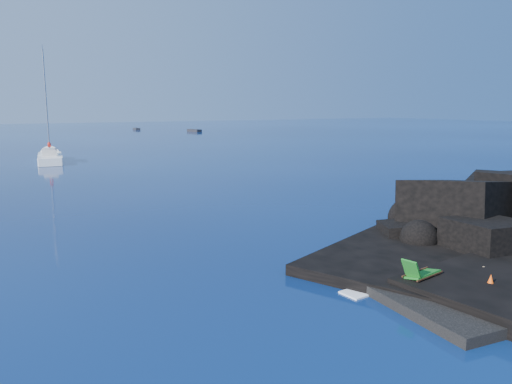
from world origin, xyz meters
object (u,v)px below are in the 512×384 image
sailboat (50,162)px  distant_boat_a (137,130)px  deck_chair (423,268)px  distant_boat_b (194,132)px  marker_cone (490,282)px  sunbather (482,273)px

sailboat → distant_boat_a: sailboat is taller
deck_chair → distant_boat_a: size_ratio=0.41×
distant_boat_a → distant_boat_b: bearing=-57.7°
sailboat → marker_cone: size_ratio=22.74×
deck_chair → distant_boat_a: deck_chair is taller
marker_cone → distant_boat_a: (27.19, 130.36, -0.64)m
sailboat → distant_boat_a: size_ratio=3.30×
marker_cone → distant_boat_b: size_ratio=0.12×
sailboat → deck_chair: bearing=-76.6°
deck_chair → marker_cone: deck_chair is taller
distant_boat_a → distant_boat_b: size_ratio=0.83×
marker_cone → distant_boat_b: bearing=71.7°
marker_cone → distant_boat_a: 133.16m
sunbather → distant_boat_b: (36.11, 110.96, -0.53)m
deck_chair → marker_cone: 2.26m
distant_boat_b → distant_boat_a: bearing=108.3°
sailboat → sunbather: sailboat is taller
sunbather → marker_cone: bearing=-161.5°
deck_chair → sunbather: 2.58m
marker_cone → distant_boat_a: size_ratio=0.15×
sailboat → distant_boat_b: (43.73, 57.97, 0.00)m
distant_boat_b → marker_cone: bearing=-118.3°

